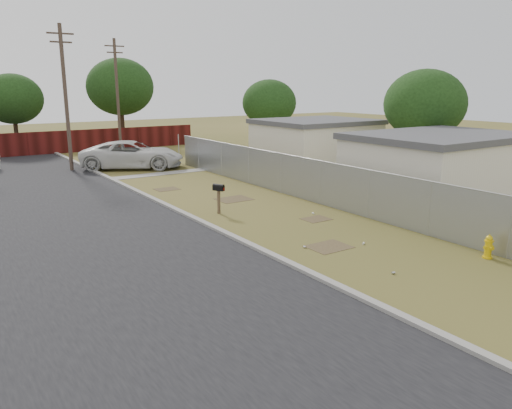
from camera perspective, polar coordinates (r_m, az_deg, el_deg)
ground at (r=21.39m, az=0.95°, el=-0.99°), size 120.00×120.00×0.00m
street at (r=26.11m, az=-21.90°, el=0.72°), size 15.10×60.00×0.12m
chainlink_fence at (r=23.86m, az=5.72°, el=2.43°), size 0.10×27.06×2.02m
privacy_fence at (r=42.64m, az=-25.95°, el=6.15°), size 30.00×0.12×1.80m
utility_poles at (r=38.55m, az=-22.08°, el=11.56°), size 12.60×8.24×9.00m
houses at (r=29.72m, az=13.03°, el=5.82°), size 9.30×17.24×3.10m
horizon_trees at (r=42.50m, az=-16.87°, el=11.95°), size 33.32×31.94×7.78m
fire_hydrant at (r=17.43m, az=25.03°, el=-4.43°), size 0.37×0.38×0.78m
mailbox at (r=21.17m, az=-4.30°, el=1.64°), size 0.39×0.55×1.28m
pickup_truck at (r=33.83m, az=-13.95°, el=5.55°), size 7.17×5.85×1.82m
scattered_litter at (r=17.71m, az=9.60°, el=-4.15°), size 3.28×6.72×0.07m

